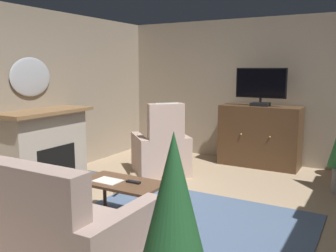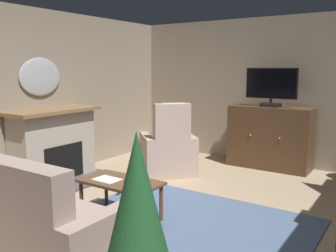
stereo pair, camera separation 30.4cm
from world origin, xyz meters
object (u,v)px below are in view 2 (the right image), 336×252
object	(u,v)px
tv_cabinet	(270,139)
folded_newspaper	(107,179)
coffee_table	(120,186)
cat	(133,181)
television	(271,86)
sofa_floral	(23,222)
tv_remote	(132,181)
fireplace	(55,147)
wall_mirror_oval	(40,77)
armchair_near_window	(168,152)

from	to	relation	value
tv_cabinet	folded_newspaper	xyz separation A→B (m)	(-0.83, -3.15, -0.05)
coffee_table	cat	distance (m)	1.15
tv_cabinet	television	xyz separation A→B (m)	(0.00, -0.05, 0.90)
sofa_floral	coffee_table	bearing A→B (deg)	80.84
folded_newspaper	cat	xyz separation A→B (m)	(-0.44, 0.99, -0.37)
coffee_table	tv_remote	xyz separation A→B (m)	(0.14, 0.03, 0.07)
sofa_floral	folded_newspaper	bearing A→B (deg)	88.23
fireplace	sofa_floral	bearing A→B (deg)	-46.35
wall_mirror_oval	cat	distance (m)	2.10
wall_mirror_oval	cat	bearing A→B (deg)	15.24
sofa_floral	cat	xyz separation A→B (m)	(-0.41, 2.07, -0.24)
tv_cabinet	tv_remote	xyz separation A→B (m)	(-0.54, -3.07, -0.04)
cat	wall_mirror_oval	bearing A→B (deg)	-164.76
wall_mirror_oval	folded_newspaper	xyz separation A→B (m)	(1.88, -0.60, -1.12)
cat	tv_cabinet	bearing A→B (deg)	59.58
television	armchair_near_window	bearing A→B (deg)	-135.62
television	folded_newspaper	distance (m)	3.34
television	tv_remote	xyz separation A→B (m)	(-0.54, -3.02, -0.94)
folded_newspaper	armchair_near_window	distance (m)	1.93
tv_cabinet	television	size ratio (longest dim) A/B	1.59
wall_mirror_oval	coffee_table	world-z (taller)	wall_mirror_oval
sofa_floral	fireplace	bearing A→B (deg)	133.65
coffee_table	tv_remote	bearing A→B (deg)	10.58
fireplace	television	xyz separation A→B (m)	(2.46, 2.50, 0.88)
tv_cabinet	cat	size ratio (longest dim) A/B	2.08
coffee_table	armchair_near_window	xyz separation A→B (m)	(-0.57, 1.82, -0.04)
wall_mirror_oval	tv_remote	xyz separation A→B (m)	(2.17, -0.52, -1.11)
tv_cabinet	television	distance (m)	0.90
fireplace	coffee_table	xyz separation A→B (m)	(1.78, -0.54, -0.13)
coffee_table	sofa_floral	size ratio (longest dim) A/B	0.43
wall_mirror_oval	coffee_table	size ratio (longest dim) A/B	0.78
armchair_near_window	coffee_table	bearing A→B (deg)	-72.75
coffee_table	fireplace	bearing A→B (deg)	162.98
sofa_floral	cat	distance (m)	2.12
wall_mirror_oval	tv_cabinet	world-z (taller)	wall_mirror_oval
tv_remote	sofa_floral	size ratio (longest dim) A/B	0.08
tv_cabinet	cat	bearing A→B (deg)	-120.42
television	fireplace	bearing A→B (deg)	-134.53
wall_mirror_oval	sofa_floral	bearing A→B (deg)	-42.19
tv_remote	sofa_floral	world-z (taller)	sofa_floral
tv_cabinet	folded_newspaper	bearing A→B (deg)	-104.70
coffee_table	folded_newspaper	bearing A→B (deg)	-159.50
coffee_table	cat	xyz separation A→B (m)	(-0.59, 0.94, -0.31)
fireplace	armchair_near_window	world-z (taller)	armchair_near_window
television	coffee_table	world-z (taller)	television
television	folded_newspaper	bearing A→B (deg)	-104.94
sofa_floral	armchair_near_window	world-z (taller)	armchair_near_window
wall_mirror_oval	coffee_table	xyz separation A→B (m)	(2.03, -0.54, -1.18)
wall_mirror_oval	sofa_floral	size ratio (longest dim) A/B	0.34
tv_remote	fireplace	bearing A→B (deg)	-15.94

